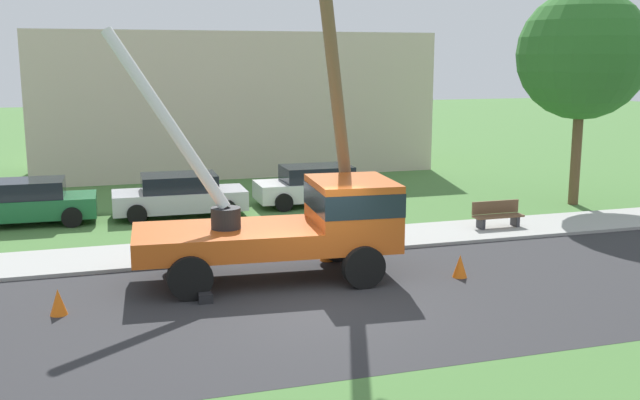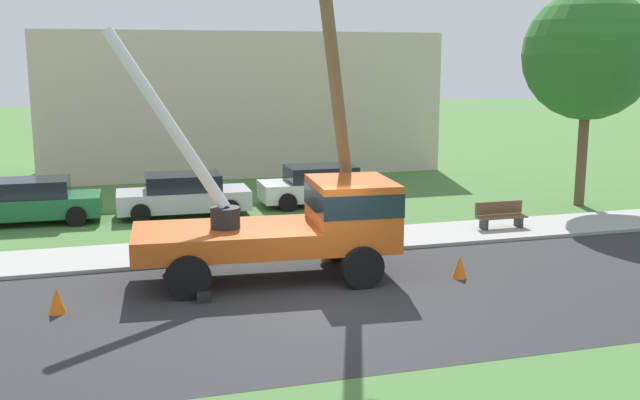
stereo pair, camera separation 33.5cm
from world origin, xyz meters
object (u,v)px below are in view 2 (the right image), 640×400
parked_sedan_green (30,201)px  parked_sedan_white (321,185)px  roadside_tree_near (589,55)px  park_bench (500,216)px  traffic_cone_behind (57,300)px  utility_truck (299,220)px  traffic_cone_ahead (460,267)px  leaning_utility_pole (336,91)px  parked_sedan_silver (184,195)px  traffic_cone_curbside (327,250)px

parked_sedan_green → parked_sedan_white: 9.89m
parked_sedan_white → roadside_tree_near: (8.98, -2.74, 4.65)m
park_bench → traffic_cone_behind: bearing=-162.0°
roadside_tree_near → utility_truck: bearing=-154.2°
traffic_cone_ahead → leaning_utility_pole: bearing=138.6°
utility_truck → park_bench: bearing=22.5°
traffic_cone_ahead → parked_sedan_green: (-10.54, 9.45, 0.43)m
parked_sedan_silver → traffic_cone_ahead: bearing=-58.5°
traffic_cone_behind → parked_sedan_silver: bearing=68.6°
leaning_utility_pole → traffic_cone_ahead: leaning_utility_pole is taller
leaning_utility_pole → parked_sedan_white: size_ratio=1.96×
parked_sedan_silver → park_bench: 10.44m
leaning_utility_pole → parked_sedan_green: bearing=138.0°
park_bench → roadside_tree_near: 7.43m
traffic_cone_behind → parked_sedan_silver: 9.85m
utility_truck → traffic_cone_curbside: 1.93m
traffic_cone_behind → parked_sedan_white: size_ratio=0.13×
traffic_cone_ahead → park_bench: park_bench is taller
utility_truck → parked_sedan_silver: (-1.96, 8.00, -0.70)m
utility_truck → traffic_cone_behind: size_ratio=12.03×
roadside_tree_near → park_bench: bearing=-149.6°
utility_truck → parked_sedan_silver: 8.26m
leaning_utility_pole → traffic_cone_behind: size_ratio=15.50×
leaning_utility_pole → parked_sedan_silver: (-3.19, 7.05, -3.74)m
traffic_cone_curbside → parked_sedan_white: parked_sedan_white is taller
leaning_utility_pole → park_bench: bearing=18.7°
traffic_cone_ahead → parked_sedan_green: size_ratio=0.13×
utility_truck → traffic_cone_ahead: size_ratio=12.03×
traffic_cone_curbside → parked_sedan_silver: parked_sedan_silver is taller
traffic_cone_behind → parked_sedan_silver: (3.58, 9.17, 0.43)m
traffic_cone_behind → traffic_cone_ahead: bearing=-0.4°
roadside_tree_near → traffic_cone_ahead: bearing=-139.8°
traffic_cone_behind → park_bench: 13.40m
traffic_cone_behind → traffic_cone_curbside: bearing=19.5°
leaning_utility_pole → parked_sedan_white: leaning_utility_pole is taller
traffic_cone_ahead → traffic_cone_behind: same height
traffic_cone_ahead → roadside_tree_near: (8.32, 7.03, 5.08)m
leaning_utility_pole → parked_sedan_white: 8.65m
traffic_cone_ahead → parked_sedan_white: parked_sedan_white is taller
park_bench → parked_sedan_green: bearing=159.5°
leaning_utility_pole → roadside_tree_near: (10.79, 4.85, 0.91)m
park_bench → roadside_tree_near: size_ratio=0.21×
parked_sedan_white → roadside_tree_near: size_ratio=0.58×
traffic_cone_ahead → roadside_tree_near: 12.02m
traffic_cone_behind → roadside_tree_near: size_ratio=0.07×
utility_truck → leaning_utility_pole: bearing=37.9°
traffic_cone_curbside → park_bench: size_ratio=0.35×
utility_truck → parked_sedan_silver: bearing=103.8°
traffic_cone_behind → traffic_cone_curbside: (6.60, 2.33, 0.00)m
traffic_cone_curbside → parked_sedan_green: 10.61m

